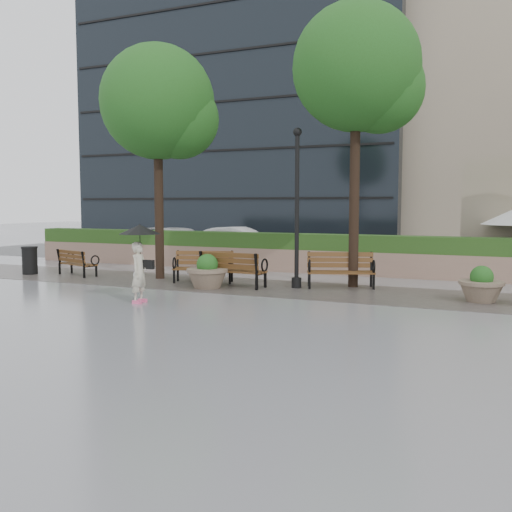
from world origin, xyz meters
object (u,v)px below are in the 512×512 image
at_px(bench_3, 341,278).
at_px(pedestrian, 140,256).
at_px(lamppost, 297,218).
at_px(car_right, 238,244).
at_px(bench_1, 203,274).
at_px(car_left, 181,243).
at_px(planter_right, 481,288).
at_px(planter_left, 207,275).
at_px(bench_0, 77,268).
at_px(trash_bin, 30,261).
at_px(bench_2, 233,277).

height_order(bench_3, pedestrian, pedestrian).
xyz_separation_m(lamppost, car_right, (-5.00, 6.62, -1.30)).
distance_m(bench_1, car_left, 8.43).
relative_size(planter_right, car_right, 0.25).
bearing_deg(lamppost, planter_left, -155.24).
distance_m(bench_0, planter_right, 12.56).
height_order(bench_1, pedestrian, pedestrian).
bearing_deg(pedestrian, lamppost, -39.07).
xyz_separation_m(bench_3, car_left, (-9.02, 6.23, 0.37)).
distance_m(trash_bin, car_right, 8.49).
height_order(planter_left, car_right, car_right).
relative_size(bench_3, lamppost, 0.45).
distance_m(lamppost, car_left, 10.42).
relative_size(planter_right, lamppost, 0.24).
distance_m(bench_1, bench_3, 4.15).
xyz_separation_m(planter_right, car_left, (-12.78, 7.08, 0.32)).
relative_size(bench_3, car_right, 0.47).
relative_size(bench_3, pedestrian, 1.06).
xyz_separation_m(planter_right, pedestrian, (-7.56, -3.43, 0.80)).
height_order(planter_right, lamppost, lamppost).
bearing_deg(car_left, bench_0, -165.60).
xyz_separation_m(planter_left, car_left, (-5.56, 7.77, 0.28)).
xyz_separation_m(bench_3, pedestrian, (-3.81, -4.28, 0.85)).
distance_m(bench_3, car_left, 10.97).
xyz_separation_m(planter_left, lamppost, (2.30, 1.06, 1.61)).
xyz_separation_m(bench_2, planter_left, (-0.57, -0.50, 0.08)).
height_order(trash_bin, car_right, car_right).
bearing_deg(car_right, planter_left, -150.19).
height_order(trash_bin, lamppost, lamppost).
distance_m(bench_1, planter_left, 1.15).
height_order(bench_3, car_right, car_right).
height_order(planter_left, planter_right, planter_left).
bearing_deg(planter_left, planter_right, 5.51).
xyz_separation_m(bench_2, trash_bin, (-7.65, -0.09, 0.15)).
bearing_deg(bench_3, planter_left, -176.36).
relative_size(trash_bin, car_right, 0.21).
bearing_deg(bench_3, car_right, 114.72).
xyz_separation_m(bench_1, lamppost, (2.95, 0.12, 1.71)).
bearing_deg(planter_right, bench_2, -178.33).
bearing_deg(bench_0, planter_left, -170.19).
relative_size(bench_2, trash_bin, 2.16).
bearing_deg(bench_3, pedestrian, -152.06).
distance_m(planter_left, car_left, 9.56).
relative_size(planter_right, car_left, 0.23).
xyz_separation_m(bench_1, pedestrian, (0.30, -3.68, 0.86)).
bearing_deg(lamppost, trash_bin, -176.02).
height_order(planter_right, trash_bin, trash_bin).
relative_size(trash_bin, lamppost, 0.20).
bearing_deg(trash_bin, pedestrian, -25.04).
xyz_separation_m(bench_2, car_left, (-6.13, 7.27, 0.36)).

